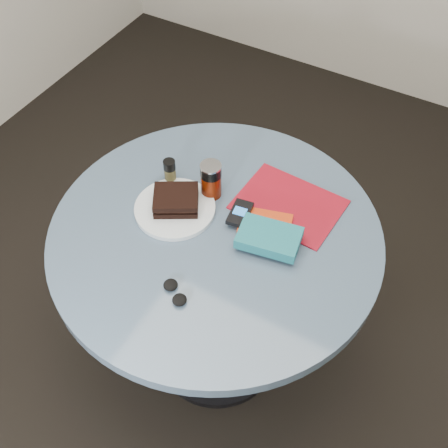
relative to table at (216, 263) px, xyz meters
The scene contains 11 objects.
ground 0.59m from the table, ahead, with size 4.00×4.00×0.00m, color black.
table is the anchor object (origin of this frame).
plate 0.23m from the table, behind, with size 0.25×0.25×0.02m, color white.
sandwich 0.25m from the table, behind, with size 0.17×0.16×0.05m.
soda_can 0.27m from the table, 124.68° to the left, with size 0.07×0.07×0.12m.
pepper_grinder 0.33m from the table, 154.31° to the left, with size 0.05×0.05×0.09m.
magazine 0.30m from the table, 54.22° to the left, with size 0.31×0.23×0.01m, color maroon.
red_book 0.23m from the table, 36.46° to the left, with size 0.15×0.10×0.01m, color red.
novel 0.26m from the table, 10.33° to the left, with size 0.18×0.12×0.03m, color #17626E.
mp3_player 0.21m from the table, 62.25° to the left, with size 0.07×0.11×0.02m.
headphones 0.30m from the table, 85.98° to the right, with size 0.10×0.08×0.02m.
Camera 1 is at (0.55, -0.91, 2.04)m, focal length 45.00 mm.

